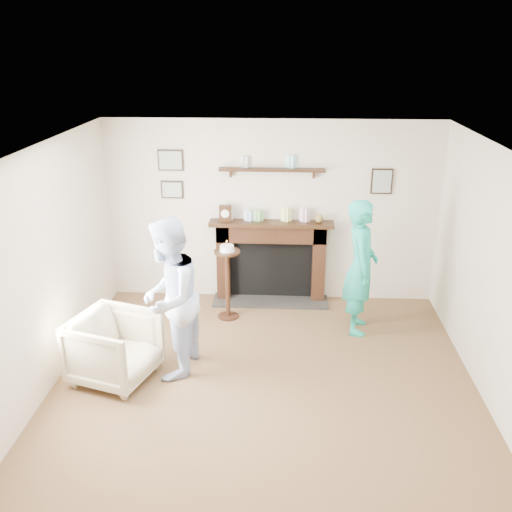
% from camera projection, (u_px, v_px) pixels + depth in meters
% --- Properties ---
extents(ground, '(5.00, 5.00, 0.00)m').
position_uv_depth(ground, '(263.00, 398.00, 5.87)').
color(ground, brown).
rests_on(ground, ground).
extents(room_shell, '(4.54, 5.02, 2.52)m').
position_uv_depth(room_shell, '(267.00, 227.00, 5.93)').
color(room_shell, beige).
rests_on(room_shell, ground).
extents(armchair, '(1.01, 1.00, 0.74)m').
position_uv_depth(armchair, '(118.00, 378.00, 6.21)').
color(armchair, '#C3AE91').
rests_on(armchair, ground).
extents(man, '(0.77, 0.93, 1.77)m').
position_uv_depth(man, '(173.00, 371.00, 6.34)').
color(man, '#AFC3DB').
rests_on(man, ground).
extents(woman, '(0.46, 0.65, 1.70)m').
position_uv_depth(woman, '(356.00, 329.00, 7.26)').
color(woman, '#20B8B9').
rests_on(woman, ground).
extents(pedestal_table, '(0.34, 0.34, 1.07)m').
position_uv_depth(pedestal_table, '(227.00, 271.00, 7.34)').
color(pedestal_table, black).
rests_on(pedestal_table, ground).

